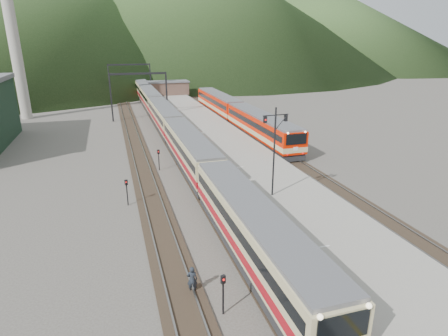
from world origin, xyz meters
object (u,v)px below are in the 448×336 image
object	(u,v)px
worker	(192,279)
signal_mast	(274,143)
second_train	(237,113)
main_train	(164,117)

from	to	relation	value
worker	signal_mast	bearing A→B (deg)	-120.57
signal_mast	second_train	bearing A→B (deg)	76.82
main_train	worker	bearing A→B (deg)	-96.16
second_train	signal_mast	distance (m)	31.07
main_train	signal_mast	world-z (taller)	signal_mast
main_train	signal_mast	xyz separation A→B (m)	(4.46, -30.67, 3.51)
main_train	signal_mast	size ratio (longest dim) A/B	12.98
second_train	signal_mast	size ratio (longest dim) A/B	5.62
second_train	worker	size ratio (longest dim) A/B	25.93
signal_mast	worker	distance (m)	13.46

